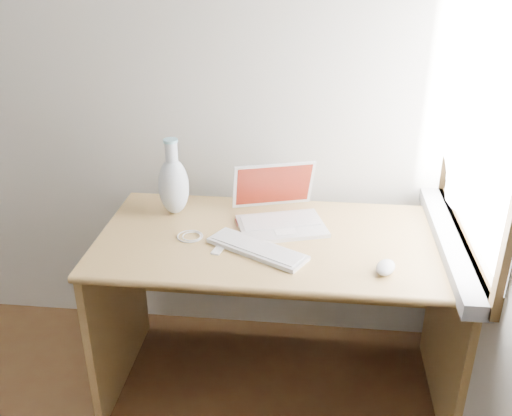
# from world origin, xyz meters

# --- Properties ---
(back_wall) EXTENTS (3.50, 0.04, 2.60)m
(back_wall) POSITION_xyz_m (0.00, 1.75, 1.30)
(back_wall) COLOR beige
(back_wall) RESTS_ON floor
(window) EXTENTS (0.11, 0.99, 1.10)m
(window) POSITION_xyz_m (1.72, 1.30, 1.28)
(window) COLOR white
(window) RESTS_ON right_wall
(desk) EXTENTS (1.46, 0.73, 0.77)m
(desk) POSITION_xyz_m (1.02, 1.38, 0.55)
(desk) COLOR tan
(desk) RESTS_ON floor
(laptop) EXTENTS (0.41, 0.39, 0.24)m
(laptop) POSITION_xyz_m (1.03, 1.42, 0.82)
(laptop) COLOR white
(laptop) RESTS_ON desk
(external_keyboard) EXTENTS (0.41, 0.30, 0.02)m
(external_keyboard) POSITION_xyz_m (0.94, 1.17, 0.78)
(external_keyboard) COLOR white
(external_keyboard) RESTS_ON desk
(mouse) EXTENTS (0.10, 0.12, 0.04)m
(mouse) POSITION_xyz_m (1.42, 1.07, 0.79)
(mouse) COLOR white
(mouse) RESTS_ON desk
(ipod) EXTENTS (0.06, 0.09, 0.01)m
(ipod) POSITION_xyz_m (0.86, 1.39, 0.77)
(ipod) COLOR red
(ipod) RESTS_ON desk
(cable_coil) EXTENTS (0.13, 0.13, 0.01)m
(cable_coil) POSITION_xyz_m (0.66, 1.26, 0.77)
(cable_coil) COLOR white
(cable_coil) RESTS_ON desk
(remote) EXTENTS (0.05, 0.10, 0.01)m
(remote) POSITION_xyz_m (0.80, 1.17, 0.77)
(remote) COLOR white
(remote) RESTS_ON desk
(vase) EXTENTS (0.13, 0.13, 0.34)m
(vase) POSITION_xyz_m (0.55, 1.47, 0.91)
(vase) COLOR white
(vase) RESTS_ON desk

